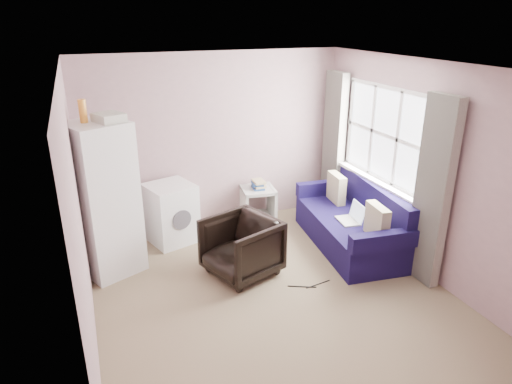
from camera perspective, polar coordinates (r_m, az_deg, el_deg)
room at (r=4.76m, az=2.26°, el=0.37°), size 3.84×4.24×2.54m
armchair at (r=5.48m, az=-1.84°, el=-6.56°), size 0.93×0.96×0.79m
fridge at (r=5.63m, az=-18.45°, el=-0.81°), size 0.84×0.84×2.10m
washing_machine at (r=6.35m, az=-10.56°, el=-2.46°), size 0.73×0.73×0.82m
side_table at (r=6.89m, az=0.25°, el=-1.26°), size 0.54×0.54×0.66m
sofa at (r=6.31m, az=12.12°, el=-3.89°), size 1.08×2.01×0.86m
window_dressing at (r=6.22m, az=14.74°, el=3.34°), size 0.17×2.62×2.18m
floor_cables at (r=5.46m, az=6.78°, el=-11.51°), size 0.52×0.16×0.01m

